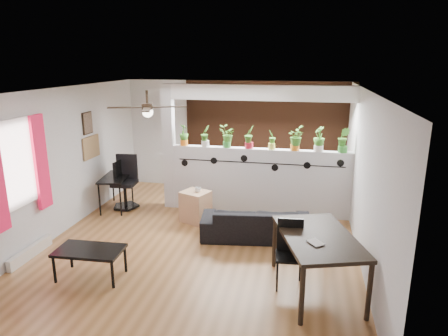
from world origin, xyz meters
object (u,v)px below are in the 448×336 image
(potted_plant_2, at_px, (227,136))
(coffee_table, at_px, (90,252))
(potted_plant_1, at_px, (205,135))
(folding_chair, at_px, (290,247))
(potted_plant_7, at_px, (344,139))
(cup, at_px, (198,189))
(cube_shelf, at_px, (196,206))
(office_chair, at_px, (126,185))
(dining_table, at_px, (318,241))
(potted_plant_4, at_px, (272,139))
(potted_plant_5, at_px, (295,138))
(ceiling_fan, at_px, (148,109))
(potted_plant_0, at_px, (184,134))
(computer_desk, at_px, (116,179))
(potted_plant_3, at_px, (249,136))
(sofa, at_px, (256,223))
(potted_plant_6, at_px, (319,138))

(potted_plant_2, distance_m, coffee_table, 3.56)
(potted_plant_1, bearing_deg, folding_chair, -54.59)
(potted_plant_7, height_order, folding_chair, potted_plant_7)
(cup, height_order, coffee_table, cup)
(potted_plant_1, xyz_separation_m, cup, (0.02, -0.71, -0.93))
(cube_shelf, height_order, office_chair, office_chair)
(potted_plant_2, height_order, potted_plant_7, potted_plant_7)
(folding_chair, bearing_deg, potted_plant_7, 72.16)
(potted_plant_7, height_order, cup, potted_plant_7)
(potted_plant_1, height_order, dining_table, potted_plant_1)
(potted_plant_4, relative_size, potted_plant_5, 0.82)
(ceiling_fan, height_order, potted_plant_0, ceiling_fan)
(folding_chair, bearing_deg, cube_shelf, 134.72)
(office_chair, height_order, folding_chair, office_chair)
(cube_shelf, xyz_separation_m, computer_desk, (-1.84, 0.35, 0.33))
(cup, bearing_deg, potted_plant_7, 14.86)
(ceiling_fan, relative_size, dining_table, 0.70)
(potted_plant_4, bearing_deg, coffee_table, -127.10)
(potted_plant_3, distance_m, sofa, 1.83)
(potted_plant_1, relative_size, potted_plant_3, 0.95)
(sofa, distance_m, dining_table, 1.88)
(potted_plant_4, bearing_deg, computer_desk, -173.61)
(cup, distance_m, coffee_table, 2.54)
(potted_plant_1, relative_size, potted_plant_6, 0.90)
(office_chair, bearing_deg, potted_plant_4, 5.14)
(cube_shelf, bearing_deg, dining_table, -19.99)
(potted_plant_1, distance_m, sofa, 2.17)
(folding_chair, bearing_deg, potted_plant_4, 101.01)
(cube_shelf, bearing_deg, folding_chair, -23.45)
(potted_plant_2, relative_size, dining_table, 0.26)
(potted_plant_3, height_order, computer_desk, potted_plant_3)
(potted_plant_2, relative_size, folding_chair, 0.47)
(ceiling_fan, height_order, potted_plant_3, ceiling_fan)
(office_chair, bearing_deg, cube_shelf, -14.87)
(potted_plant_2, bearing_deg, computer_desk, -171.15)
(office_chair, bearing_deg, potted_plant_5, 4.48)
(potted_plant_1, bearing_deg, potted_plant_4, 0.00)
(sofa, height_order, cup, cup)
(coffee_table, bearing_deg, ceiling_fan, 69.00)
(potted_plant_2, distance_m, potted_plant_5, 1.35)
(potted_plant_6, relative_size, cube_shelf, 0.80)
(cup, relative_size, folding_chair, 0.12)
(potted_plant_7, bearing_deg, cup, -165.14)
(potted_plant_5, xyz_separation_m, cube_shelf, (-1.83, -0.71, -1.30))
(potted_plant_1, distance_m, potted_plant_4, 1.35)
(potted_plant_7, relative_size, folding_chair, 0.51)
(potted_plant_0, bearing_deg, computer_desk, -165.68)
(potted_plant_6, relative_size, folding_chair, 0.51)
(potted_plant_7, bearing_deg, folding_chair, -107.84)
(potted_plant_4, bearing_deg, cup, -151.83)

